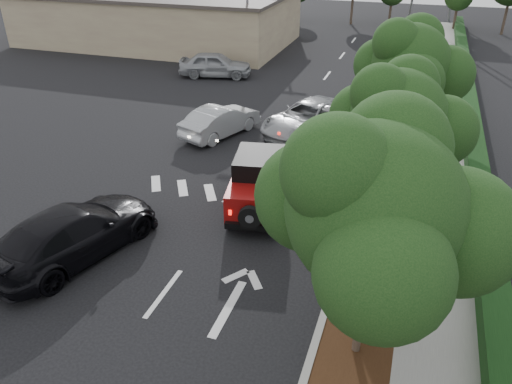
% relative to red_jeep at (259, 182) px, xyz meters
% --- Properties ---
extents(ground, '(120.00, 120.00, 0.00)m').
position_rel_red_jeep_xyz_m(ground, '(-1.10, -5.53, -1.08)').
color(ground, black).
rests_on(ground, ground).
extents(curb, '(0.20, 70.00, 0.15)m').
position_rel_red_jeep_xyz_m(curb, '(3.50, 6.47, -1.01)').
color(curb, '#9E9B93').
rests_on(curb, ground).
extents(planting_strip, '(1.80, 70.00, 0.12)m').
position_rel_red_jeep_xyz_m(planting_strip, '(4.50, 6.47, -1.02)').
color(planting_strip, black).
rests_on(planting_strip, ground).
extents(sidewalk, '(2.00, 70.00, 0.12)m').
position_rel_red_jeep_xyz_m(sidewalk, '(6.40, 6.47, -1.02)').
color(sidewalk, gray).
rests_on(sidewalk, ground).
extents(hedge, '(0.80, 70.00, 0.80)m').
position_rel_red_jeep_xyz_m(hedge, '(7.80, 6.47, -0.68)').
color(hedge, black).
rests_on(hedge, ground).
extents(commercial_building, '(22.00, 12.00, 4.00)m').
position_rel_red_jeep_xyz_m(commercial_building, '(-17.10, 24.47, 0.92)').
color(commercial_building, gray).
rests_on(commercial_building, ground).
extents(transmission_tower, '(7.00, 4.00, 28.00)m').
position_rel_red_jeep_xyz_m(transmission_tower, '(4.90, 42.47, -1.08)').
color(transmission_tower, slate).
rests_on(transmission_tower, ground).
extents(street_tree_near, '(3.80, 3.80, 5.92)m').
position_rel_red_jeep_xyz_m(street_tree_near, '(4.50, -6.03, -1.08)').
color(street_tree_near, black).
rests_on(street_tree_near, ground).
extents(street_tree_mid, '(3.20, 3.20, 5.32)m').
position_rel_red_jeep_xyz_m(street_tree_mid, '(4.50, 0.97, -1.08)').
color(street_tree_mid, black).
rests_on(street_tree_mid, ground).
extents(street_tree_far, '(3.40, 3.40, 5.62)m').
position_rel_red_jeep_xyz_m(street_tree_far, '(4.50, 7.47, -1.08)').
color(street_tree_far, black).
rests_on(street_tree_far, ground).
extents(light_pole_a, '(2.00, 0.22, 9.00)m').
position_rel_red_jeep_xyz_m(light_pole_a, '(-7.60, 20.47, -1.08)').
color(light_pole_a, slate).
rests_on(light_pole_a, ground).
extents(light_pole_b, '(2.00, 0.22, 9.00)m').
position_rel_red_jeep_xyz_m(light_pole_b, '(-8.60, 32.47, -1.08)').
color(light_pole_b, slate).
rests_on(light_pole_b, ground).
extents(red_jeep, '(2.50, 4.33, 2.13)m').
position_rel_red_jeep_xyz_m(red_jeep, '(0.00, 0.00, 0.00)').
color(red_jeep, black).
rests_on(red_jeep, ground).
extents(silver_suv_ahead, '(4.59, 6.22, 1.57)m').
position_rel_red_jeep_xyz_m(silver_suv_ahead, '(0.05, 7.86, -0.30)').
color(silver_suv_ahead, '#929598').
rests_on(silver_suv_ahead, ground).
extents(black_suv_oncoming, '(3.89, 6.23, 1.68)m').
position_rel_red_jeep_xyz_m(black_suv_oncoming, '(-4.62, -4.66, -0.24)').
color(black_suv_oncoming, black).
rests_on(black_suv_oncoming, ground).
extents(silver_sedan_oncoming, '(3.04, 4.74, 1.48)m').
position_rel_red_jeep_xyz_m(silver_sedan_oncoming, '(-4.03, 6.21, -0.34)').
color(silver_sedan_oncoming, '#A1A4A8').
rests_on(silver_sedan_oncoming, ground).
extents(parked_suv, '(5.15, 2.96, 1.65)m').
position_rel_red_jeep_xyz_m(parked_suv, '(-8.30, 15.81, -0.26)').
color(parked_suv, '#95989C').
rests_on(parked_suv, ground).
extents(terracotta_planter, '(0.66, 0.66, 1.15)m').
position_rel_red_jeep_xyz_m(terracotta_planter, '(5.50, -2.93, -0.30)').
color(terracotta_planter, brown).
rests_on(terracotta_planter, ground).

